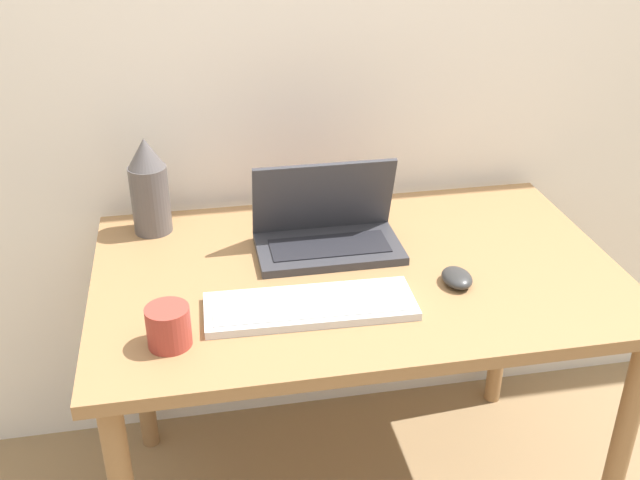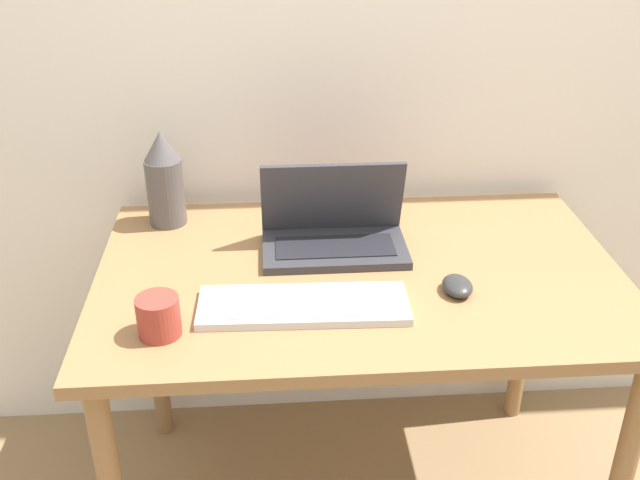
{
  "view_description": "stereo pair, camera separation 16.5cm",
  "coord_description": "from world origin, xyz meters",
  "px_view_note": "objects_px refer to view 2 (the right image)",
  "views": [
    {
      "loc": [
        -0.37,
        -1.08,
        1.62
      ],
      "look_at": [
        -0.09,
        0.35,
        0.85
      ],
      "focal_mm": 42.0,
      "sensor_mm": 36.0,
      "label": 1
    },
    {
      "loc": [
        -0.2,
        -1.1,
        1.62
      ],
      "look_at": [
        -0.09,
        0.35,
        0.85
      ],
      "focal_mm": 42.0,
      "sensor_mm": 36.0,
      "label": 2
    }
  ],
  "objects_px": {
    "keyboard": "(304,305)",
    "mouse": "(457,286)",
    "vase": "(164,179)",
    "mug": "(158,316)",
    "laptop": "(334,230)"
  },
  "relations": [
    {
      "from": "laptop",
      "to": "keyboard",
      "type": "xyz_separation_m",
      "value": [
        -0.09,
        -0.27,
        -0.04
      ]
    },
    {
      "from": "laptop",
      "to": "vase",
      "type": "bearing_deg",
      "value": 157.98
    },
    {
      "from": "keyboard",
      "to": "mouse",
      "type": "xyz_separation_m",
      "value": [
        0.34,
        0.04,
        0.01
      ]
    },
    {
      "from": "keyboard",
      "to": "mouse",
      "type": "height_order",
      "value": "mouse"
    },
    {
      "from": "laptop",
      "to": "mouse",
      "type": "bearing_deg",
      "value": -41.58
    },
    {
      "from": "mouse",
      "to": "laptop",
      "type": "bearing_deg",
      "value": 138.42
    },
    {
      "from": "keyboard",
      "to": "mug",
      "type": "relative_size",
      "value": 5.16
    },
    {
      "from": "laptop",
      "to": "vase",
      "type": "distance_m",
      "value": 0.46
    },
    {
      "from": "laptop",
      "to": "mug",
      "type": "relative_size",
      "value": 3.97
    },
    {
      "from": "mouse",
      "to": "vase",
      "type": "xyz_separation_m",
      "value": [
        -0.67,
        0.39,
        0.11
      ]
    },
    {
      "from": "keyboard",
      "to": "mouse",
      "type": "bearing_deg",
      "value": 7.25
    },
    {
      "from": "keyboard",
      "to": "vase",
      "type": "bearing_deg",
      "value": 126.98
    },
    {
      "from": "keyboard",
      "to": "mouse",
      "type": "distance_m",
      "value": 0.34
    },
    {
      "from": "vase",
      "to": "mug",
      "type": "height_order",
      "value": "vase"
    },
    {
      "from": "vase",
      "to": "mug",
      "type": "bearing_deg",
      "value": -85.98
    }
  ]
}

